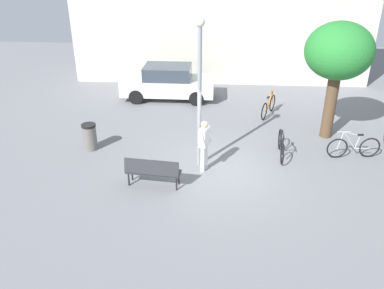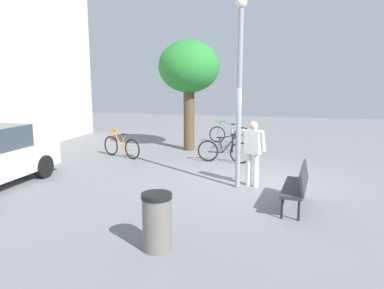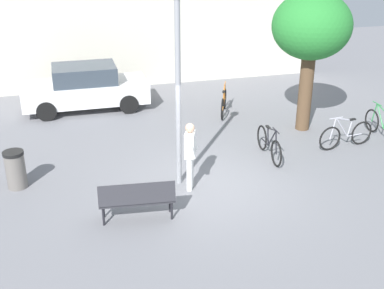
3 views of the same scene
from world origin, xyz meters
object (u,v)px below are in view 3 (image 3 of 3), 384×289
Objects in this scene: parked_car_white at (86,88)px; trash_bin at (16,169)px; park_bench at (137,198)px; bicycle_orange at (224,103)px; bicycle_green at (382,126)px; person_by_lamppost at (190,152)px; bicycle_silver at (346,135)px; lamppost at (178,74)px; bicycle_black at (269,144)px; plaza_tree at (311,28)px.

trash_bin is (-2.08, -5.34, -0.30)m from parked_car_white.
bicycle_orange is at bearing 55.94° from park_bench.
park_bench is 8.21m from bicycle_green.
parked_car_white is at bearing 68.74° from trash_bin.
bicycle_orange is 5.06m from bicycle_green.
parked_car_white reaches higher than park_bench.
person_by_lamppost is 0.93× the size of bicycle_silver.
park_bench is (-1.27, -1.43, -2.19)m from lamppost.
person_by_lamppost is 4.20m from trash_bin.
bicycle_green is at bearing -40.62° from bicycle_orange.
person_by_lamppost is 0.99× the size of bicycle_orange.
bicycle_orange is at bearing 90.52° from bicycle_black.
bicycle_green is (7.80, 2.56, -0.16)m from park_bench.
park_bench is 7.62m from parked_car_white.
lamppost is at bearing -12.24° from trash_bin.
lamppost is 4.93× the size of trash_bin.
bicycle_orange is 3.66m from bicycle_black.
bicycle_black is (0.03, -3.66, -0.00)m from bicycle_orange.
person_by_lamppost reaches higher than bicycle_black.
person_by_lamppost is at bearing -147.63° from plaza_tree.
plaza_tree is at bearing -30.39° from parked_car_white.
lamppost is at bearing -170.20° from bicycle_green.
person_by_lamppost reaches higher than bicycle_orange.
bicycle_black and bicycle_silver have the same top height.
lamppost is at bearing -121.24° from bicycle_orange.
plaza_tree is 3.72m from bicycle_black.
park_bench is 0.39× the size of parked_car_white.
lamppost is at bearing -74.25° from parked_car_white.
bicycle_green is 1.93× the size of trash_bin.
lamppost reaches higher than park_bench.
plaza_tree is at bearing 145.59° from bicycle_green.
bicycle_orange is (-1.92, 1.98, -2.73)m from plaza_tree.
plaza_tree is 4.44× the size of trash_bin.
bicycle_green is (3.84, -3.30, -0.00)m from bicycle_orange.
bicycle_green is 10.35m from trash_bin.
lamppost reaches higher than parked_car_white.
bicycle_green and bicycle_silver have the same top height.
person_by_lamppost is at bearing -16.54° from trash_bin.
parked_car_white reaches higher than bicycle_black.
park_bench is at bearing -86.49° from parked_car_white.
bicycle_silver is at bearing -0.15° from trash_bin.
parked_car_white is at bearing 105.75° from lamppost.
bicycle_black is at bearing 15.69° from lamppost.
trash_bin is at bearing -111.26° from parked_car_white.
person_by_lamppost is 0.40× the size of plaza_tree.
lamppost is at bearing -152.05° from plaza_tree.
bicycle_black is at bearing -174.53° from bicycle_green.
person_by_lamppost is 0.40× the size of parked_car_white.
parked_car_white reaches higher than bicycle_green.
bicycle_silver is at bearing -167.25° from bicycle_green.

